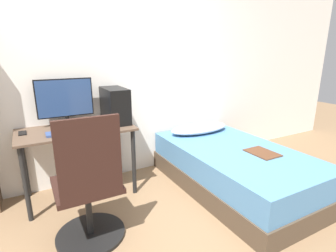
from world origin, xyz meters
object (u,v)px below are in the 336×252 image
Objects in this scene: bed at (234,168)px; keyboard at (69,132)px; monitor at (65,100)px; pc_tower at (115,105)px; office_chair at (89,196)px.

keyboard is (-1.61, 0.53, 0.51)m from bed.
monitor is at bearing 84.12° from keyboard.
monitor is (-1.57, 0.83, 0.77)m from bed.
monitor is at bearing 164.84° from pc_tower.
office_chair is 1.13m from monitor.
pc_tower reaches higher than bed.
monitor reaches higher than bed.
office_chair is 2.48× the size of pc_tower.
monitor is 0.50m from pc_tower.
monitor is at bearing 152.11° from bed.
keyboard is at bearing -95.88° from monitor.
bed is at bearing -32.68° from pc_tower.
office_chair reaches higher than keyboard.
keyboard is at bearing -161.55° from pc_tower.
bed is at bearing -27.89° from monitor.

